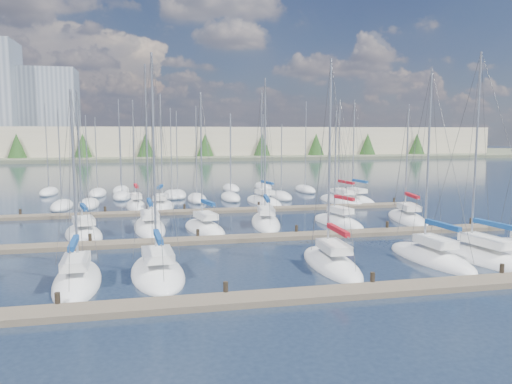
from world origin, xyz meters
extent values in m
plane|color=#202C40|center=(0.00, 60.00, 0.00)|extent=(400.00, 400.00, 0.00)
cube|color=#6B5E4C|center=(0.00, 2.00, 0.15)|extent=(44.00, 1.80, 0.35)
cylinder|color=#2D261C|center=(-12.00, 2.90, 0.30)|extent=(0.26, 0.26, 1.10)
cylinder|color=#2D261C|center=(-4.00, 2.90, 0.30)|extent=(0.26, 0.26, 1.10)
cylinder|color=#2D261C|center=(4.00, 2.90, 0.30)|extent=(0.26, 0.26, 1.10)
cylinder|color=#2D261C|center=(12.00, 2.90, 0.30)|extent=(0.26, 0.26, 1.10)
cube|color=#6B5E4C|center=(0.00, 16.00, 0.15)|extent=(44.00, 1.80, 0.35)
cylinder|color=#2D261C|center=(-12.00, 16.90, 0.30)|extent=(0.26, 0.26, 1.10)
cylinder|color=#2D261C|center=(-4.00, 16.90, 0.30)|extent=(0.26, 0.26, 1.10)
cylinder|color=#2D261C|center=(4.00, 16.90, 0.30)|extent=(0.26, 0.26, 1.10)
cylinder|color=#2D261C|center=(12.00, 16.90, 0.30)|extent=(0.26, 0.26, 1.10)
cylinder|color=#2D261C|center=(20.00, 16.90, 0.30)|extent=(0.26, 0.26, 1.10)
cube|color=#6B5E4C|center=(0.00, 30.00, 0.15)|extent=(44.00, 1.80, 0.35)
cylinder|color=#2D261C|center=(-20.00, 30.90, 0.30)|extent=(0.26, 0.26, 1.10)
cylinder|color=#2D261C|center=(-12.00, 30.90, 0.30)|extent=(0.26, 0.26, 1.10)
cylinder|color=#2D261C|center=(-4.00, 30.90, 0.30)|extent=(0.26, 0.26, 1.10)
cylinder|color=#2D261C|center=(4.00, 30.90, 0.30)|extent=(0.26, 0.26, 1.10)
cylinder|color=#2D261C|center=(12.00, 30.90, 0.30)|extent=(0.26, 0.26, 1.10)
cylinder|color=#2D261C|center=(20.00, 30.90, 0.30)|extent=(0.26, 0.26, 1.10)
ellipsoid|color=white|center=(-11.66, 7.06, 0.05)|extent=(2.83, 8.25, 1.60)
cube|color=black|center=(-11.66, 7.06, 0.05)|extent=(1.46, 3.96, 0.12)
cube|color=silver|center=(-11.64, 6.65, 1.35)|extent=(1.49, 2.91, 0.50)
cylinder|color=#9EA0A5|center=(-11.68, 7.71, 5.87)|extent=(0.14, 0.14, 9.54)
cylinder|color=#9EA0A5|center=(-11.62, 6.00, 2.40)|extent=(0.23, 3.43, 0.10)
cube|color=navy|center=(-11.62, 6.00, 2.52)|extent=(0.42, 3.16, 0.30)
ellipsoid|color=white|center=(-9.05, 35.22, 0.05)|extent=(2.77, 7.01, 1.60)
cube|color=black|center=(-9.05, 35.22, 0.05)|extent=(1.41, 3.37, 0.12)
cube|color=silver|center=(-9.01, 34.88, 1.35)|extent=(1.38, 2.50, 0.50)
cylinder|color=#9EA0A5|center=(-9.11, 35.77, 6.47)|extent=(0.14, 0.14, 10.75)
cylinder|color=#9EA0A5|center=(-8.96, 34.34, 2.40)|extent=(0.40, 2.86, 0.10)
cube|color=maroon|center=(-8.96, 34.34, 2.52)|extent=(0.58, 2.66, 0.30)
ellipsoid|color=white|center=(10.27, 7.46, 0.05)|extent=(3.39, 8.43, 1.60)
cube|color=silver|center=(10.31, 7.05, 1.35)|extent=(1.71, 3.00, 0.50)
cylinder|color=#9EA0A5|center=(10.21, 8.11, 6.73)|extent=(0.14, 0.14, 11.26)
cylinder|color=#9EA0A5|center=(10.37, 6.39, 2.40)|extent=(0.42, 3.45, 0.10)
cube|color=navy|center=(10.37, 6.39, 2.52)|extent=(0.59, 3.19, 0.30)
ellipsoid|color=white|center=(-6.25, 33.73, 0.05)|extent=(3.76, 7.31, 1.60)
cube|color=silver|center=(-6.32, 33.39, 1.35)|extent=(1.81, 2.65, 0.50)
cylinder|color=#9EA0A5|center=(-6.15, 34.28, 6.79)|extent=(0.14, 0.14, 11.38)
cylinder|color=#9EA0A5|center=(-6.42, 32.84, 2.40)|extent=(0.63, 2.89, 0.10)
cube|color=navy|center=(-6.42, 32.84, 2.52)|extent=(0.78, 2.70, 0.30)
ellipsoid|color=white|center=(16.99, 35.05, 0.05)|extent=(3.43, 8.09, 1.60)
cube|color=black|center=(16.99, 35.05, 0.05)|extent=(1.74, 3.90, 0.12)
cube|color=silver|center=(17.05, 34.66, 1.35)|extent=(1.65, 2.90, 0.50)
cylinder|color=#9EA0A5|center=(16.90, 35.67, 6.66)|extent=(0.14, 0.14, 11.11)
cylinder|color=#9EA0A5|center=(17.14, 34.04, 2.40)|extent=(0.59, 3.27, 0.10)
cube|color=navy|center=(17.14, 34.04, 2.52)|extent=(0.75, 3.04, 0.30)
ellipsoid|color=white|center=(-7.28, 7.71, 0.05)|extent=(3.57, 8.33, 1.60)
cube|color=silver|center=(-7.25, 7.30, 1.35)|extent=(1.86, 2.96, 0.50)
cylinder|color=#9EA0A5|center=(-7.32, 8.36, 6.97)|extent=(0.14, 0.14, 11.74)
cylinder|color=#9EA0A5|center=(-7.21, 6.65, 2.40)|extent=(0.32, 3.42, 0.10)
cube|color=navy|center=(-7.21, 6.65, 2.52)|extent=(0.50, 3.16, 0.30)
ellipsoid|color=white|center=(5.70, 35.79, 0.05)|extent=(4.14, 8.61, 1.60)
cube|color=maroon|center=(5.70, 35.79, 0.05)|extent=(2.10, 4.15, 0.12)
cube|color=silver|center=(5.77, 35.39, 1.35)|extent=(1.99, 3.11, 0.50)
cylinder|color=#9EA0A5|center=(5.59, 36.44, 7.16)|extent=(0.14, 0.14, 12.12)
cylinder|color=#9EA0A5|center=(5.89, 34.74, 2.40)|extent=(0.70, 3.43, 0.10)
cube|color=navy|center=(5.89, 34.74, 2.52)|extent=(0.85, 3.19, 0.30)
ellipsoid|color=white|center=(-7.65, 22.17, 0.05)|extent=(3.14, 9.29, 1.60)
cube|color=silver|center=(-7.62, 21.71, 1.35)|extent=(1.62, 3.28, 0.50)
cylinder|color=#9EA0A5|center=(-7.69, 22.90, 7.58)|extent=(0.14, 0.14, 12.96)
cylinder|color=#9EA0A5|center=(-7.58, 20.98, 2.40)|extent=(0.33, 3.84, 0.10)
cube|color=navy|center=(-7.58, 20.98, 2.52)|extent=(0.51, 3.55, 0.30)
ellipsoid|color=white|center=(3.38, 7.45, 0.05)|extent=(2.77, 8.33, 1.60)
cube|color=maroon|center=(3.38, 7.45, 0.05)|extent=(1.43, 4.00, 0.12)
cube|color=silver|center=(3.37, 7.03, 1.35)|extent=(1.49, 2.93, 0.50)
cylinder|color=#9EA0A5|center=(3.40, 8.11, 6.95)|extent=(0.14, 0.14, 11.70)
cylinder|color=#9EA0A5|center=(3.36, 6.37, 2.40)|extent=(0.18, 3.48, 0.10)
cube|color=maroon|center=(3.36, 6.37, 2.52)|extent=(0.37, 3.20, 0.30)
ellipsoid|color=white|center=(-12.86, 20.27, 0.05)|extent=(4.38, 7.73, 1.60)
cube|color=black|center=(-12.86, 20.27, 0.05)|extent=(2.21, 3.74, 0.12)
cube|color=silver|center=(-12.78, 19.92, 1.35)|extent=(2.07, 2.83, 0.50)
cylinder|color=#9EA0A5|center=(-13.00, 20.84, 6.38)|extent=(0.14, 0.14, 10.56)
cylinder|color=#9EA0A5|center=(-12.65, 19.35, 2.40)|extent=(0.80, 3.00, 0.10)
cube|color=navy|center=(-12.65, 19.35, 2.52)|extent=(0.94, 2.81, 0.30)
ellipsoid|color=white|center=(13.60, 6.97, 0.05)|extent=(4.34, 10.44, 1.60)
cube|color=black|center=(13.60, 6.97, 0.05)|extent=(2.19, 5.03, 0.12)
cube|color=silver|center=(13.68, 6.47, 1.35)|extent=(2.08, 3.74, 0.50)
cylinder|color=#9EA0A5|center=(13.48, 7.77, 7.29)|extent=(0.14, 0.14, 12.38)
cylinder|color=#9EA0A5|center=(13.80, 5.67, 2.40)|extent=(0.74, 4.22, 0.10)
cube|color=navy|center=(13.80, 5.67, 2.52)|extent=(0.89, 3.91, 0.30)
ellipsoid|color=white|center=(16.33, 21.34, 0.05)|extent=(3.99, 8.66, 1.60)
cube|color=silver|center=(16.26, 20.93, 1.35)|extent=(1.91, 3.12, 0.50)
cylinder|color=#9EA0A5|center=(16.45, 22.00, 6.03)|extent=(0.14, 0.14, 9.86)
cylinder|color=#9EA0A5|center=(16.14, 20.27, 2.40)|extent=(0.71, 3.47, 0.10)
cube|color=maroon|center=(16.14, 20.27, 2.52)|extent=(0.86, 3.23, 0.30)
ellipsoid|color=white|center=(14.89, 34.38, 0.05)|extent=(4.21, 9.32, 1.60)
cube|color=silver|center=(14.94, 33.93, 1.35)|extent=(2.10, 3.34, 0.50)
cylinder|color=#9EA0A5|center=(14.80, 35.10, 6.64)|extent=(0.14, 0.14, 11.08)
cylinder|color=#9EA0A5|center=(15.02, 33.22, 2.40)|extent=(0.54, 3.77, 0.10)
cube|color=maroon|center=(15.02, 33.22, 2.52)|extent=(0.70, 3.49, 0.30)
ellipsoid|color=white|center=(9.16, 20.92, 0.05)|extent=(3.91, 7.42, 1.60)
cube|color=black|center=(9.16, 20.92, 0.05)|extent=(1.97, 3.58, 0.12)
cube|color=silver|center=(9.24, 20.58, 1.35)|extent=(1.82, 2.71, 0.50)
cylinder|color=#9EA0A5|center=(9.03, 21.47, 5.69)|extent=(0.14, 0.14, 9.18)
cylinder|color=#9EA0A5|center=(9.37, 20.03, 2.40)|extent=(0.79, 2.91, 0.10)
cube|color=maroon|center=(9.37, 20.03, 2.52)|extent=(0.93, 2.73, 0.30)
ellipsoid|color=white|center=(2.72, 22.35, 0.05)|extent=(3.85, 9.48, 1.60)
cube|color=silver|center=(2.66, 21.90, 1.35)|extent=(1.84, 3.39, 0.50)
cylinder|color=#9EA0A5|center=(2.83, 23.08, 7.13)|extent=(0.14, 0.14, 12.06)
cylinder|color=#9EA0A5|center=(2.55, 21.17, 2.40)|extent=(0.68, 3.84, 0.10)
cube|color=navy|center=(2.55, 21.17, 2.52)|extent=(0.83, 3.57, 0.30)
ellipsoid|color=white|center=(-3.07, 20.56, 0.05)|extent=(4.10, 7.66, 1.60)
cube|color=maroon|center=(-3.07, 20.56, 0.05)|extent=(2.07, 3.70, 0.12)
cube|color=silver|center=(-2.99, 20.21, 1.35)|extent=(1.93, 2.79, 0.50)
cylinder|color=#9EA0A5|center=(-3.20, 21.13, 6.39)|extent=(0.14, 0.14, 10.57)
cylinder|color=#9EA0A5|center=(-2.86, 19.64, 2.40)|extent=(0.78, 3.00, 0.10)
cube|color=navy|center=(-2.86, 19.64, 2.52)|extent=(0.92, 2.81, 0.30)
cylinder|color=#9EA0A5|center=(-20.75, 49.89, 6.50)|extent=(0.12, 0.12, 11.20)
ellipsoid|color=white|center=(-20.75, 49.89, 0.25)|extent=(2.20, 6.40, 1.40)
cylinder|color=#9EA0A5|center=(-3.94, 43.45, 5.97)|extent=(0.12, 0.12, 10.14)
ellipsoid|color=white|center=(-3.94, 43.45, 0.25)|extent=(2.20, 6.40, 1.40)
cylinder|color=#9EA0A5|center=(-4.68, 43.24, 6.14)|extent=(0.12, 0.12, 10.49)
ellipsoid|color=white|center=(-4.68, 43.24, 0.25)|extent=(2.20, 6.40, 1.40)
cylinder|color=#9EA0A5|center=(9.07, 50.53, 5.93)|extent=(0.12, 0.12, 10.06)
ellipsoid|color=white|center=(9.07, 50.53, 0.25)|extent=(2.20, 6.40, 1.40)
cylinder|color=#9EA0A5|center=(-14.23, 47.33, 5.60)|extent=(0.12, 0.12, 9.39)
ellipsoid|color=white|center=(-14.23, 47.33, 0.25)|extent=(2.20, 6.40, 1.40)
cylinder|color=#9EA0A5|center=(-16.97, 36.19, 5.83)|extent=(0.12, 0.12, 9.85)
ellipsoid|color=white|center=(-16.97, 36.19, 0.25)|extent=(2.20, 6.40, 1.40)
cylinder|color=#9EA0A5|center=(-14.23, 36.83, 5.55)|extent=(0.12, 0.12, 9.30)
ellipsoid|color=white|center=(-14.23, 36.83, 0.25)|extent=(2.20, 6.40, 1.40)
cylinder|color=#9EA0A5|center=(13.97, 45.41, 6.74)|extent=(0.12, 0.12, 11.68)
ellipsoid|color=white|center=(13.97, 45.41, 0.25)|extent=(2.20, 6.40, 1.40)
cylinder|color=#9EA0A5|center=(2.31, 39.32, 5.78)|extent=(0.12, 0.12, 9.76)
ellipsoid|color=white|center=(2.31, 39.32, 0.25)|extent=(2.20, 6.40, 1.40)
cylinder|color=#9EA0A5|center=(-11.34, 49.91, 6.87)|extent=(0.12, 0.12, 11.95)
ellipsoid|color=white|center=(-11.34, 49.91, 0.25)|extent=(2.20, 6.40, 1.40)
cylinder|color=#9EA0A5|center=(8.76, 39.06, 5.13)|extent=(0.12, 0.12, 8.46)
ellipsoid|color=white|center=(8.76, 39.06, 0.25)|extent=(2.20, 6.40, 1.40)
cylinder|color=#9EA0A5|center=(-10.91, 43.47, 4.96)|extent=(0.12, 0.12, 8.12)
ellipsoid|color=white|center=(-10.91, 43.47, 0.25)|extent=(2.20, 6.40, 1.40)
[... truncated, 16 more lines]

